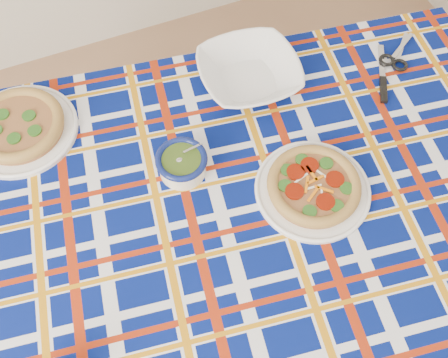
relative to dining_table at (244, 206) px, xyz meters
name	(u,v)px	position (x,y,z in m)	size (l,w,h in m)	color
dining_table	(244,206)	(0.00, 0.00, 0.00)	(1.73, 1.22, 0.75)	brown
tablecloth	(245,202)	(0.00, 0.00, 0.02)	(1.63, 1.03, 0.11)	#05125D
main_focaccia_plate	(314,186)	(0.16, -0.06, 0.11)	(0.30, 0.30, 0.06)	#935D34
pesto_bowl	(182,163)	(-0.13, 0.12, 0.12)	(0.13, 0.13, 0.08)	#273D10
serving_bowl	(249,74)	(0.16, 0.34, 0.11)	(0.29, 0.29, 0.07)	white
second_focaccia_plate	(18,125)	(-0.49, 0.41, 0.11)	(0.32, 0.32, 0.06)	#935D34
table_knife	(382,63)	(0.56, 0.25, 0.08)	(0.24, 0.02, 0.01)	silver
kitchen_scissors	(402,46)	(0.65, 0.28, 0.09)	(0.20, 0.09, 0.02)	silver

